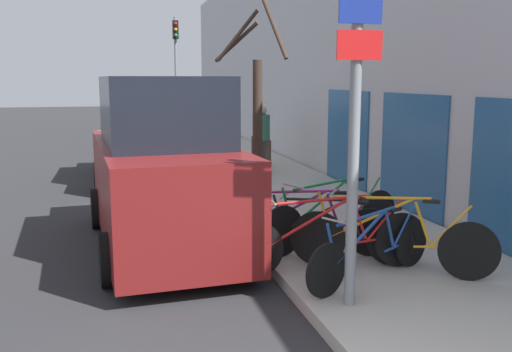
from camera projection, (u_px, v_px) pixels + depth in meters
name	position (u px, v px, depth m)	size (l,w,h in m)	color
ground_plane	(152.00, 184.00, 13.75)	(80.00, 80.00, 0.00)	#28282B
sidewalk_curb	(233.00, 161.00, 17.05)	(3.20, 32.00, 0.15)	#ADA89E
building_facade	(290.00, 54.00, 16.88)	(0.23, 32.00, 6.50)	#BCBCC1
signpost	(354.00, 140.00, 5.72)	(0.47, 0.13, 3.25)	gray
bicycle_0	(373.00, 251.00, 6.68)	(2.00, 1.02, 0.84)	black
bicycle_1	(391.00, 240.00, 6.94)	(2.15, 1.35, 0.98)	black
bicycle_2	(330.00, 240.00, 6.95)	(2.58, 0.44, 0.96)	black
bicycle_3	(330.00, 232.00, 7.49)	(1.83, 1.21, 0.83)	black
bicycle_4	(309.00, 226.00, 7.70)	(2.14, 0.90, 0.90)	black
bicycle_5	(333.00, 217.00, 8.09)	(2.38, 0.93, 0.96)	black
parked_car_0	(163.00, 172.00, 8.37)	(2.21, 4.76, 2.53)	maroon
parked_car_1	(139.00, 138.00, 14.23)	(2.15, 4.76, 2.28)	gray
pedestrian_near	(263.00, 134.00, 14.36)	(0.42, 0.37, 1.68)	#4C3D2D
pedestrian_far	(259.00, 130.00, 15.65)	(0.43, 0.36, 1.64)	#333338
street_tree	(256.00, 116.00, 10.40)	(1.04, 1.57, 4.00)	#3D2D23
traffic_light	(176.00, 63.00, 20.36)	(0.20, 0.30, 4.50)	gray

